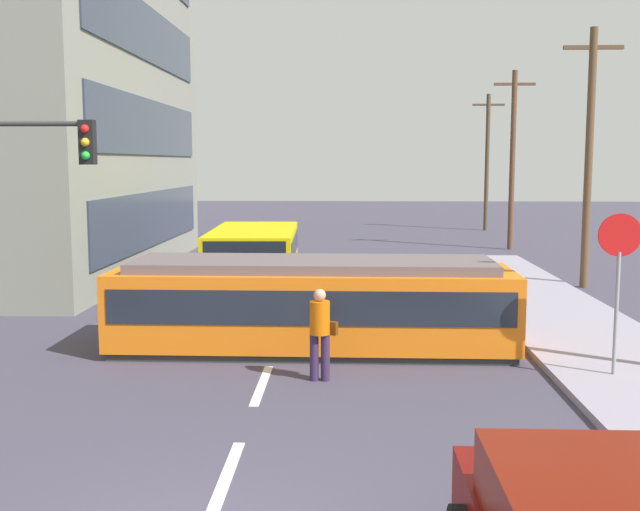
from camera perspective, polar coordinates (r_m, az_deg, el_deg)
name	(u,v)px	position (r m, az deg, el deg)	size (l,w,h in m)	color
ground_plane	(282,334)	(17.49, -2.90, -5.91)	(120.00, 120.00, 0.00)	#3F3B4B
lane_stripe_1	(226,478)	(9.90, -7.08, -16.24)	(0.16, 2.40, 0.01)	silver
lane_stripe_2	(262,385)	(13.64, -4.38, -9.64)	(0.16, 2.40, 0.01)	silver
lane_stripe_3	(295,298)	(22.03, -1.85, -3.20)	(0.16, 2.40, 0.01)	silver
lane_stripe_4	(307,269)	(27.94, -1.01, -1.02)	(0.16, 2.40, 0.01)	silver
streetcar_tram	(313,303)	(15.91, -0.54, -3.58)	(8.29, 2.61, 1.90)	orange
city_bus	(254,255)	(23.53, -4.97, 0.07)	(2.71, 5.89, 1.87)	#D3BC0A
pedestrian_crossing	(320,329)	(13.64, 0.01, -5.53)	(0.51, 0.36, 1.67)	#332244
stop_sign	(619,260)	(14.35, 21.48, -0.33)	(0.76, 0.07, 2.88)	gray
traffic_light_mast	(8,188)	(15.82, -22.36, 4.68)	(3.00, 0.33, 4.83)	#333333
utility_pole_mid	(589,154)	(24.98, 19.50, 7.19)	(1.80, 0.24, 7.95)	brown
utility_pole_far	(513,157)	(35.12, 14.23, 7.17)	(1.80, 0.24, 7.91)	brown
utility_pole_distant	(487,160)	(44.77, 12.41, 7.02)	(1.80, 0.24, 7.73)	brown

